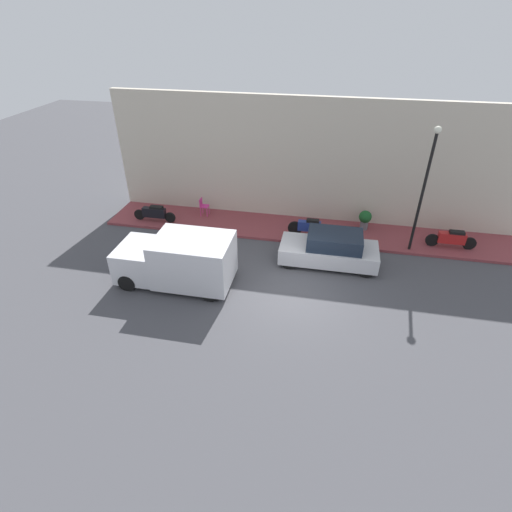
% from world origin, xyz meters
% --- Properties ---
extents(ground_plane, '(60.00, 60.00, 0.00)m').
position_xyz_m(ground_plane, '(0.00, 0.00, 0.00)').
color(ground_plane, '#47474C').
extents(sidewalk, '(2.51, 19.29, 0.12)m').
position_xyz_m(sidewalk, '(4.80, 0.00, 0.06)').
color(sidewalk, brown).
rests_on(sidewalk, ground_plane).
extents(building_facade, '(0.30, 19.29, 5.92)m').
position_xyz_m(building_facade, '(6.21, 0.00, 2.96)').
color(building_facade, beige).
rests_on(building_facade, ground_plane).
extents(parked_car, '(1.69, 4.02, 1.44)m').
position_xyz_m(parked_car, '(2.24, -1.28, 0.68)').
color(parked_car, silver).
rests_on(parked_car, ground_plane).
extents(delivery_van, '(2.09, 4.44, 1.98)m').
position_xyz_m(delivery_van, '(-0.24, 4.44, 1.00)').
color(delivery_van, silver).
rests_on(delivery_van, ground_plane).
extents(motorcycle_black, '(0.30, 2.14, 0.81)m').
position_xyz_m(motorcycle_black, '(4.19, 7.35, 0.56)').
color(motorcycle_black, black).
rests_on(motorcycle_black, sidewalk).
extents(motorcycle_blue, '(0.30, 1.97, 0.85)m').
position_xyz_m(motorcycle_blue, '(4.20, -0.27, 0.59)').
color(motorcycle_blue, navy).
rests_on(motorcycle_blue, sidewalk).
extents(motorcycle_red, '(0.30, 2.12, 0.83)m').
position_xyz_m(motorcycle_red, '(4.37, -6.49, 0.57)').
color(motorcycle_red, '#B21E1E').
rests_on(motorcycle_red, sidewalk).
extents(streetlamp, '(0.29, 0.29, 5.34)m').
position_xyz_m(streetlamp, '(3.89, -4.72, 3.31)').
color(streetlamp, black).
rests_on(streetlamp, sidewalk).
extents(potted_plant, '(0.60, 0.60, 0.93)m').
position_xyz_m(potted_plant, '(5.39, -2.79, 0.67)').
color(potted_plant, slate).
rests_on(potted_plant, sidewalk).
extents(cafe_chair, '(0.40, 0.40, 0.89)m').
position_xyz_m(cafe_chair, '(5.29, 5.20, 0.65)').
color(cafe_chair, '#D8338C').
rests_on(cafe_chair, sidewalk).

